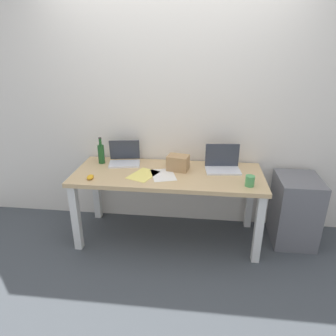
# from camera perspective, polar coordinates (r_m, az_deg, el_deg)

# --- Properties ---
(ground_plane) EXTENTS (8.00, 8.00, 0.00)m
(ground_plane) POSITION_cam_1_polar(r_m,az_deg,el_deg) (3.29, -0.00, -12.55)
(ground_plane) COLOR #42474C
(back_wall) EXTENTS (5.20, 0.08, 2.60)m
(back_wall) POSITION_cam_1_polar(r_m,az_deg,el_deg) (3.17, 0.88, 11.72)
(back_wall) COLOR silver
(back_wall) RESTS_ON ground
(desk) EXTENTS (1.82, 0.71, 0.72)m
(desk) POSITION_cam_1_polar(r_m,az_deg,el_deg) (2.98, -0.00, -2.57)
(desk) COLOR tan
(desk) RESTS_ON ground
(laptop_left) EXTENTS (0.34, 0.28, 0.23)m
(laptop_left) POSITION_cam_1_polar(r_m,az_deg,el_deg) (3.19, -8.12, 1.79)
(laptop_left) COLOR silver
(laptop_left) RESTS_ON desk
(laptop_right) EXTENTS (0.35, 0.24, 0.25)m
(laptop_right) POSITION_cam_1_polar(r_m,az_deg,el_deg) (3.03, 10.16, 0.66)
(laptop_right) COLOR silver
(laptop_right) RESTS_ON desk
(beer_bottle) EXTENTS (0.07, 0.07, 0.27)m
(beer_bottle) POSITION_cam_1_polar(r_m,az_deg,el_deg) (3.22, -12.37, 2.70)
(beer_bottle) COLOR #1E5123
(beer_bottle) RESTS_ON desk
(computer_mouse) EXTENTS (0.07, 0.10, 0.03)m
(computer_mouse) POSITION_cam_1_polar(r_m,az_deg,el_deg) (2.89, -14.32, -1.65)
(computer_mouse) COLOR gold
(computer_mouse) RESTS_ON desk
(cardboard_box) EXTENTS (0.23, 0.18, 0.15)m
(cardboard_box) POSITION_cam_1_polar(r_m,az_deg,el_deg) (2.98, 1.88, 0.98)
(cardboard_box) COLOR tan
(cardboard_box) RESTS_ON desk
(coffee_mug) EXTENTS (0.08, 0.08, 0.09)m
(coffee_mug) POSITION_cam_1_polar(r_m,az_deg,el_deg) (2.75, 15.03, -2.34)
(coffee_mug) COLOR #4C9E56
(coffee_mug) RESTS_ON desk
(paper_yellow_folder) EXTENTS (0.31, 0.35, 0.00)m
(paper_yellow_folder) POSITION_cam_1_polar(r_m,az_deg,el_deg) (2.90, -4.63, -1.27)
(paper_yellow_folder) COLOR #F4E06B
(paper_yellow_folder) RESTS_ON desk
(paper_sheet_center) EXTENTS (0.29, 0.34, 0.00)m
(paper_sheet_center) POSITION_cam_1_polar(r_m,az_deg,el_deg) (2.89, -0.90, -1.29)
(paper_sheet_center) COLOR white
(paper_sheet_center) RESTS_ON desk
(filing_cabinet) EXTENTS (0.40, 0.48, 0.69)m
(filing_cabinet) POSITION_cam_1_polar(r_m,az_deg,el_deg) (3.32, 22.57, -7.22)
(filing_cabinet) COLOR slate
(filing_cabinet) RESTS_ON ground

